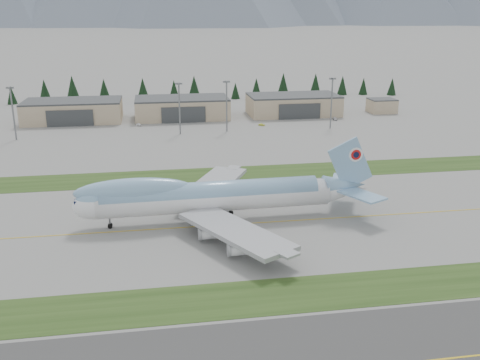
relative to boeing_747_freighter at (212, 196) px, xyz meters
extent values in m
plane|color=slate|center=(15.73, -3.50, -7.07)|extent=(7000.00, 7000.00, 0.00)
cube|color=#253F16|center=(15.73, -41.50, -7.07)|extent=(400.00, 14.00, 0.08)
cube|color=#253F16|center=(15.73, 41.50, -7.07)|extent=(400.00, 18.00, 0.08)
cube|color=gold|center=(15.73, -3.50, -7.07)|extent=(400.00, 0.40, 0.02)
cylinder|color=white|center=(0.81, 0.02, -0.69)|extent=(61.74, 8.54, 7.15)
cylinder|color=#7FAAD1|center=(-0.29, -0.01, 0.63)|extent=(57.33, 7.89, 6.60)
ellipsoid|color=white|center=(-29.98, -0.68, -0.69)|extent=(11.60, 7.41, 7.15)
ellipsoid|color=#7FAAD1|center=(-29.98, -0.68, 0.63)|extent=(9.70, 6.27, 6.06)
ellipsoid|color=#7FAAD1|center=(-20.08, -0.45, 2.72)|extent=(30.49, 6.75, 6.60)
cube|color=#0C1433|center=(-33.83, -0.76, 0.74)|extent=(2.42, 2.91, 1.43)
cone|color=white|center=(37.10, 0.84, -0.69)|extent=(13.35, 7.30, 7.01)
cone|color=#7FAAD1|center=(37.10, 0.84, 0.63)|extent=(12.24, 6.65, 6.38)
cube|color=#7FAAD1|center=(38.20, 0.86, 6.79)|extent=(13.33, 0.96, 15.18)
cylinder|color=white|center=(39.51, 1.33, 9.43)|extent=(3.96, 0.31, 3.96)
cylinder|color=red|center=(39.51, 1.44, 9.43)|extent=(2.86, 0.28, 2.86)
cylinder|color=#0C1433|center=(39.50, 1.55, 9.43)|extent=(1.65, 0.26, 1.65)
cube|color=#7FAAD1|center=(39.15, 7.48, -0.03)|extent=(10.91, 13.73, 0.51)
cube|color=#7FAAD1|center=(39.45, -5.71, -0.03)|extent=(11.28, 13.77, 0.51)
cube|color=#989A9F|center=(2.60, 18.21, -2.67)|extent=(24.17, 34.17, 1.10)
cube|color=#989A9F|center=(3.42, -18.08, -2.67)|extent=(25.26, 33.89, 1.10)
cylinder|color=white|center=(-2.36, 13.70, -4.76)|extent=(5.78, 2.88, 2.75)
cylinder|color=white|center=(2.80, 24.05, -4.76)|extent=(5.78, 2.88, 2.75)
cylinder|color=white|center=(-1.74, -13.79, -4.76)|extent=(5.78, 2.88, 2.75)
cylinder|color=white|center=(3.88, -23.90, -4.76)|extent=(5.78, 2.88, 2.75)
cylinder|color=slate|center=(-26.68, -0.60, -5.75)|extent=(0.49, 0.49, 2.64)
cylinder|color=slate|center=(-0.91, 3.28, -5.64)|extent=(0.63, 0.63, 2.86)
cylinder|color=slate|center=(-0.77, -3.32, -5.64)|extent=(0.63, 0.63, 2.86)
cylinder|color=slate|center=(4.58, 3.40, -5.64)|extent=(0.63, 0.63, 2.86)
cylinder|color=slate|center=(4.73, -3.19, -5.64)|extent=(0.63, 0.63, 2.86)
cylinder|color=black|center=(-26.67, -1.04, -6.47)|extent=(1.22, 0.41, 1.21)
cylinder|color=black|center=(-26.69, -0.16, -6.47)|extent=(1.22, 0.41, 1.21)
cylinder|color=black|center=(-0.91, 3.28, -6.41)|extent=(1.33, 0.58, 1.32)
cylinder|color=black|center=(-0.77, -3.32, -6.41)|extent=(1.33, 0.58, 1.32)
cylinder|color=black|center=(4.58, 3.40, -6.41)|extent=(1.33, 0.58, 1.32)
cylinder|color=black|center=(4.73, -3.19, -6.41)|extent=(1.33, 0.58, 1.32)
cube|color=tan|center=(-54.27, 146.50, -2.07)|extent=(48.00, 26.00, 10.00)
cube|color=#36383B|center=(-54.27, 146.50, 3.33)|extent=(48.00, 26.00, 0.80)
cube|color=#36383B|center=(-54.27, 133.20, -3.07)|extent=(22.08, 0.60, 8.00)
cube|color=tan|center=(0.73, 146.50, -2.07)|extent=(48.00, 26.00, 10.00)
cube|color=#36383B|center=(0.73, 146.50, 3.33)|extent=(48.00, 26.00, 0.80)
cube|color=#36383B|center=(0.73, 133.20, -3.07)|extent=(22.08, 0.60, 8.00)
cube|color=tan|center=(60.73, 146.50, -2.07)|extent=(48.00, 26.00, 10.00)
cube|color=#36383B|center=(60.73, 146.50, 3.33)|extent=(48.00, 26.00, 0.80)
cube|color=#36383B|center=(60.73, 133.20, -3.07)|extent=(22.08, 0.60, 8.00)
cube|color=tan|center=(110.73, 144.50, -3.57)|extent=(14.00, 12.00, 7.00)
cube|color=#36383B|center=(110.73, 144.50, 0.23)|extent=(14.00, 12.00, 0.60)
cylinder|color=slate|center=(-73.73, 107.54, 4.05)|extent=(0.70, 0.70, 22.24)
cube|color=slate|center=(-73.73, 107.54, 15.57)|extent=(3.20, 3.20, 0.80)
cylinder|color=slate|center=(-2.44, 108.08, 4.15)|extent=(0.70, 0.70, 22.44)
cube|color=slate|center=(-2.44, 108.08, 15.77)|extent=(3.20, 3.20, 0.80)
cylinder|color=slate|center=(19.34, 109.91, 4.23)|extent=(0.70, 0.70, 22.60)
cube|color=slate|center=(19.34, 109.91, 15.93)|extent=(3.20, 3.20, 0.80)
cylinder|color=slate|center=(69.47, 109.35, 4.49)|extent=(0.70, 0.70, 23.13)
cube|color=slate|center=(69.47, 109.35, 16.45)|extent=(3.20, 3.20, 0.80)
imported|color=white|center=(-21.52, 129.38, -7.07)|extent=(3.19, 4.21, 1.34)
imported|color=gold|center=(37.95, 119.88, -7.07)|extent=(3.25, 2.73, 1.05)
imported|color=#9D9CA0|center=(78.10, 127.64, -7.07)|extent=(2.58, 4.83, 1.33)
cone|color=black|center=(-98.00, 207.33, -1.65)|extent=(6.07, 6.07, 10.84)
cone|color=black|center=(-78.95, 208.80, 0.06)|extent=(7.99, 7.99, 14.26)
cone|color=black|center=(-61.98, 205.68, 1.19)|extent=(9.26, 9.26, 16.53)
cone|color=black|center=(-43.44, 206.70, 0.08)|extent=(8.02, 8.02, 14.32)
cone|color=black|center=(-19.89, 205.84, 0.12)|extent=(8.06, 8.06, 14.39)
cone|color=black|center=(-0.57, 208.25, -0.88)|extent=(6.94, 6.94, 12.39)
cone|color=black|center=(12.25, 208.76, 0.35)|extent=(8.32, 8.32, 14.86)
cone|color=black|center=(38.28, 205.62, -1.93)|extent=(5.76, 5.76, 10.28)
cone|color=black|center=(51.81, 205.33, -0.60)|extent=(7.25, 7.25, 12.95)
cone|color=black|center=(70.48, 209.34, 0.64)|extent=(8.64, 8.64, 15.42)
cone|color=black|center=(92.39, 209.53, 0.32)|extent=(8.28, 8.28, 14.79)
cone|color=black|center=(111.74, 211.50, -0.75)|extent=(7.08, 7.08, 12.65)
cone|color=black|center=(125.98, 209.99, -1.47)|extent=(6.28, 6.28, 11.21)
cone|color=black|center=(143.91, 204.57, -1.38)|extent=(6.38, 6.38, 11.39)
camera|label=1|loc=(-14.19, -132.67, 46.62)|focal=40.00mm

